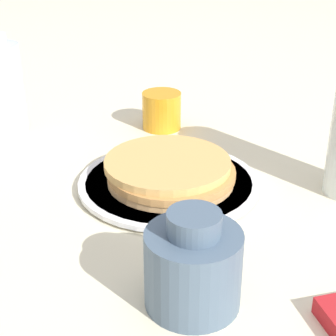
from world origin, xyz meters
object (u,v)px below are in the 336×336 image
Objects in this scene: juice_glass at (162,111)px; water_bottle_mid at (2,91)px; pancake_stack at (170,171)px; plate at (168,183)px; cream_jug at (193,266)px.

water_bottle_mid reaches higher than juice_glass.
pancake_stack is 1.06× the size of water_bottle_mid.
water_bottle_mid is (0.11, -0.34, 0.06)m from pancake_stack.
juice_glass is (-0.14, -0.19, 0.03)m from plate.
pancake_stack is 0.36m from water_bottle_mid.
water_bottle_mid is at bearing -71.81° from pancake_stack.
juice_glass is 0.39× the size of water_bottle_mid.
water_bottle_mid is at bearing -71.94° from plate.
juice_glass is 0.64× the size of cream_jug.
water_bottle_mid is (-0.03, -0.55, 0.04)m from cream_jug.
cream_jug is at bearing 56.67° from pancake_stack.
pancake_stack is at bearing 55.16° from juice_glass.
pancake_stack is 0.26m from cream_jug.
juice_glass is at bearing -124.84° from pancake_stack.
juice_glass is at bearing -124.05° from cream_jug.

